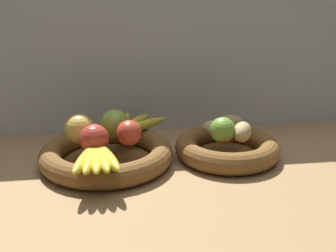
{
  "coord_description": "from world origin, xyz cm",
  "views": [
    {
      "loc": [
        -15.16,
        -94.11,
        43.25
      ],
      "look_at": [
        -1.62,
        3.22,
        9.75
      ],
      "focal_mm": 42.54,
      "sensor_mm": 36.0,
      "label": 1
    }
  ],
  "objects": [
    {
      "name": "ground_plane",
      "position": [
        0.0,
        0.0,
        -1.5
      ],
      "size": [
        140.0,
        90.0,
        3.0
      ],
      "primitive_type": "cube",
      "color": "#9E774C"
    },
    {
      "name": "back_wall",
      "position": [
        0.0,
        30.0,
        27.5
      ],
      "size": [
        140.0,
        3.0,
        55.0
      ],
      "color": "silver",
      "rests_on": "ground_plane"
    },
    {
      "name": "fruit_bowl_left",
      "position": [
        -17.81,
        3.22,
        2.69
      ],
      "size": [
        34.73,
        34.73,
        5.75
      ],
      "color": "brown",
      "rests_on": "ground_plane"
    },
    {
      "name": "fruit_bowl_right",
      "position": [
        14.57,
        3.22,
        2.71
      ],
      "size": [
        28.25,
        28.25,
        5.75
      ],
      "color": "brown",
      "rests_on": "ground_plane"
    },
    {
      "name": "apple_golden_left",
      "position": [
        -24.44,
        4.58,
        9.58
      ],
      "size": [
        7.66,
        7.66,
        7.66
      ],
      "primitive_type": "sphere",
      "color": "gold",
      "rests_on": "fruit_bowl_left"
    },
    {
      "name": "apple_green_back",
      "position": [
        -15.47,
        7.7,
        9.56
      ],
      "size": [
        7.62,
        7.62,
        7.62
      ],
      "primitive_type": "sphere",
      "color": "#8CAD3D",
      "rests_on": "fruit_bowl_left"
    },
    {
      "name": "apple_red_front",
      "position": [
        -20.44,
        -2.48,
        9.31
      ],
      "size": [
        7.13,
        7.13,
        7.13
      ],
      "primitive_type": "sphere",
      "color": "#B73828",
      "rests_on": "fruit_bowl_left"
    },
    {
      "name": "apple_red_right",
      "position": [
        -11.87,
        1.41,
        9.02
      ],
      "size": [
        6.55,
        6.55,
        6.55
      ],
      "primitive_type": "sphere",
      "color": "#CC422D",
      "rests_on": "fruit_bowl_left"
    },
    {
      "name": "banana_bunch_front",
      "position": [
        -19.79,
        -9.07,
        7.2
      ],
      "size": [
        12.18,
        17.99,
        2.91
      ],
      "color": "yellow",
      "rests_on": "fruit_bowl_left"
    },
    {
      "name": "banana_bunch_back",
      "position": [
        -10.39,
        13.97,
        7.06
      ],
      "size": [
        16.55,
        19.27,
        2.62
      ],
      "color": "gold",
      "rests_on": "fruit_bowl_left"
    },
    {
      "name": "potato_small",
      "position": [
        17.5,
        0.29,
        8.31
      ],
      "size": [
        7.82,
        9.28,
        5.13
      ],
      "primitive_type": "ellipsoid",
      "rotation": [
        0.0,
        0.0,
        4.25
      ],
      "color": "tan",
      "rests_on": "fruit_bowl_right"
    },
    {
      "name": "potato_back",
      "position": [
        16.4,
        7.24,
        8.21
      ],
      "size": [
        8.53,
        6.47,
        4.92
      ],
      "primitive_type": "ellipsoid",
      "rotation": [
        0.0,
        0.0,
        2.96
      ],
      "color": "#A38451",
      "rests_on": "fruit_bowl_right"
    },
    {
      "name": "potato_oblong",
      "position": [
        11.28,
        5.78,
        7.75
      ],
      "size": [
        7.25,
        6.56,
        4.01
      ],
      "primitive_type": "ellipsoid",
      "rotation": [
        0.0,
        0.0,
        6.01
      ],
      "color": "tan",
      "rests_on": "fruit_bowl_right"
    },
    {
      "name": "lime_near",
      "position": [
        12.21,
        -0.33,
        9.1
      ],
      "size": [
        6.71,
        6.71,
        6.71
      ],
      "primitive_type": "sphere",
      "color": "#6B9E33",
      "rests_on": "fruit_bowl_right"
    },
    {
      "name": "chili_pepper",
      "position": [
        16.43,
        0.39,
        6.63
      ],
      "size": [
        11.18,
        5.19,
        1.77
      ],
      "primitive_type": "cone",
      "rotation": [
        0.0,
        1.57,
        0.32
      ],
      "color": "red",
      "rests_on": "fruit_bowl_right"
    }
  ]
}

